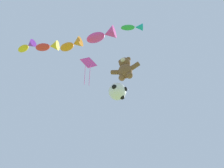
# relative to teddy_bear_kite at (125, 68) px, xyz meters

# --- Properties ---
(teddy_bear_kite) EXTENTS (1.68, 0.74, 1.70)m
(teddy_bear_kite) POSITION_rel_teddy_bear_kite_xyz_m (0.00, 0.00, 0.00)
(teddy_bear_kite) COLOR brown
(soccer_ball_kite) EXTENTS (0.96, 0.96, 0.89)m
(soccer_ball_kite) POSITION_rel_teddy_bear_kite_xyz_m (-0.46, -0.02, -1.61)
(soccer_ball_kite) COLOR white
(fish_kite_emerald) EXTENTS (1.47, 0.89, 0.47)m
(fish_kite_emerald) POSITION_rel_teddy_bear_kite_xyz_m (0.82, -0.20, 3.63)
(fish_kite_emerald) COLOR green
(fish_kite_magenta) EXTENTS (2.06, 0.93, 0.89)m
(fish_kite_magenta) POSITION_rel_teddy_bear_kite_xyz_m (-1.32, -0.35, 3.81)
(fish_kite_magenta) COLOR #E53F9E
(fish_kite_tangerine) EXTENTS (1.58, 0.74, 0.73)m
(fish_kite_tangerine) POSITION_rel_teddy_bear_kite_xyz_m (-3.42, -0.71, 3.39)
(fish_kite_tangerine) COLOR orange
(fish_kite_crimson) EXTENTS (1.72, 1.04, 0.71)m
(fish_kite_crimson) POSITION_rel_teddy_bear_kite_xyz_m (-5.19, -1.04, 3.77)
(fish_kite_crimson) COLOR red
(fish_kite_goldfin) EXTENTS (1.54, 0.73, 0.63)m
(fish_kite_goldfin) POSITION_rel_teddy_bear_kite_xyz_m (-7.06, -1.32, 4.49)
(fish_kite_goldfin) COLOR yellow
(diamond_kite) EXTENTS (0.96, 1.04, 3.15)m
(diamond_kite) POSITION_rel_teddy_bear_kite_xyz_m (-3.19, 1.28, 3.50)
(diamond_kite) COLOR #E53F9E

